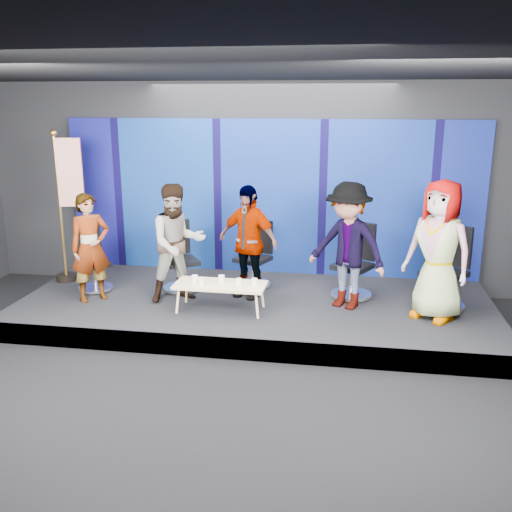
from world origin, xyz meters
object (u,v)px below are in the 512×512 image
object	(u,v)px
chair_d	(354,273)
mug_d	(239,282)
chair_e	(445,281)
mug_b	(201,281)
chair_c	(255,265)
panelist_a	(90,248)
panelist_c	(248,242)
panelist_e	(439,251)
flag_stand	(67,203)
coffee_table	(220,286)
mug_a	(195,279)
panelist_b	(177,243)
mug_c	(222,279)
chair_b	(180,267)
chair_a	(93,269)
panelist_d	(348,246)
mug_e	(254,282)

from	to	relation	value
chair_d	mug_d	distance (m)	1.85
chair_e	mug_b	xyz separation A→B (m)	(-3.41, -0.74, 0.06)
chair_c	mug_d	world-z (taller)	chair_c
panelist_a	mug_d	size ratio (longest dim) A/B	17.29
panelist_c	panelist_e	bearing A→B (deg)	12.07
chair_d	flag_stand	bearing A→B (deg)	-152.36
coffee_table	chair_c	bearing A→B (deg)	75.98
mug_a	mug_b	size ratio (longest dim) A/B	1.07
panelist_b	flag_stand	xyz separation A→B (m)	(-2.00, 0.62, 0.43)
coffee_table	mug_c	distance (m)	0.11
chair_c	chair_b	bearing A→B (deg)	-139.60
mug_d	chair_b	bearing A→B (deg)	142.73
chair_c	panelist_c	xyz separation A→B (m)	(-0.02, -0.50, 0.51)
chair_a	panelist_b	size ratio (longest dim) A/B	0.57
chair_d	panelist_c	bearing A→B (deg)	-143.34
chair_c	coffee_table	xyz separation A→B (m)	(-0.30, -1.19, 0.02)
panelist_b	mug_d	bearing A→B (deg)	-52.75
chair_a	flag_stand	size ratio (longest dim) A/B	0.40
mug_c	mug_d	distance (m)	0.27
panelist_d	panelist_e	size ratio (longest dim) A/B	0.95
chair_a	flag_stand	distance (m)	1.17
chair_e	mug_c	world-z (taller)	chair_e
panelist_d	chair_e	world-z (taller)	panelist_d
mug_a	mug_e	xyz separation A→B (m)	(0.86, -0.01, -0.00)
chair_a	chair_e	world-z (taller)	chair_e
mug_c	mug_e	size ratio (longest dim) A/B	1.06
chair_a	panelist_e	distance (m)	5.19
chair_a	coffee_table	bearing A→B (deg)	-57.04
mug_c	flag_stand	xyz separation A→B (m)	(-2.71, 0.90, 0.85)
panelist_d	flag_stand	size ratio (longest dim) A/B	0.74
panelist_d	mug_c	world-z (taller)	panelist_d
panelist_c	mug_a	xyz separation A→B (m)	(-0.65, -0.67, -0.41)
chair_c	chair_e	bearing A→B (deg)	12.08
chair_e	panelist_b	bearing A→B (deg)	-138.73
panelist_c	mug_c	distance (m)	0.79
panelist_a	panelist_b	world-z (taller)	panelist_b
chair_b	coffee_table	size ratio (longest dim) A/B	0.83
chair_a	chair_b	size ratio (longest dim) A/B	0.92
chair_b	chair_c	world-z (taller)	chair_b
mug_c	chair_c	bearing A→B (deg)	75.51
chair_c	mug_d	xyz separation A→B (m)	(-0.03, -1.19, 0.10)
chair_a	panelist_a	xyz separation A→B (m)	(0.20, -0.46, 0.48)
panelist_b	mug_e	world-z (taller)	panelist_b
panelist_a	mug_c	size ratio (longest dim) A/B	15.38
panelist_c	flag_stand	xyz separation A→B (m)	(-2.98, 0.28, 0.45)
chair_d	mug_c	xyz separation A→B (m)	(-1.86, -0.86, 0.08)
mug_c	mug_d	world-z (taller)	mug_c
chair_c	panelist_d	xyz separation A→B (m)	(1.46, -0.76, 0.56)
chair_b	flag_stand	xyz separation A→B (m)	(-1.88, 0.13, 0.95)
mug_e	panelist_e	bearing A→B (deg)	4.26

